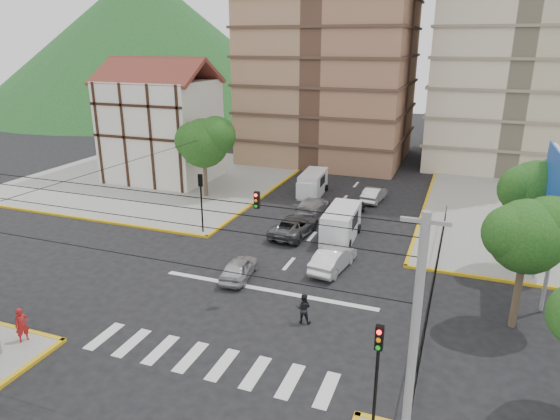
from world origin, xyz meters
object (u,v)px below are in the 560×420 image
at_px(car_silver_front_left, 239,268).
at_px(pedestrian_sw_corner, 22,325).
at_px(van_right_lane, 340,226).
at_px(traffic_light_se, 377,362).
at_px(pedestrian_crosswalk, 303,308).
at_px(traffic_light_nw, 201,193).
at_px(car_white_front_right, 333,259).
at_px(van_left_lane, 312,184).

height_order(car_silver_front_left, pedestrian_sw_corner, pedestrian_sw_corner).
distance_m(van_right_lane, car_silver_front_left, 9.09).
bearing_deg(traffic_light_se, pedestrian_crosswalk, 126.42).
distance_m(van_right_lane, pedestrian_crosswalk, 11.54).
height_order(van_right_lane, pedestrian_crosswalk, van_right_lane).
bearing_deg(traffic_light_nw, traffic_light_se, -45.00).
bearing_deg(pedestrian_sw_corner, traffic_light_se, -63.15).
bearing_deg(car_silver_front_left, pedestrian_crosswalk, 140.44).
height_order(van_right_lane, car_silver_front_left, van_right_lane).
distance_m(pedestrian_sw_corner, pedestrian_crosswalk, 13.43).
relative_size(car_white_front_right, pedestrian_sw_corner, 2.62).
xyz_separation_m(car_white_front_right, pedestrian_sw_corner, (-11.59, -13.00, 0.27)).
height_order(traffic_light_se, pedestrian_sw_corner, traffic_light_se).
distance_m(traffic_light_se, car_white_front_right, 14.11).
bearing_deg(pedestrian_sw_corner, pedestrian_crosswalk, -34.56).
bearing_deg(traffic_light_nw, car_white_front_right, -13.71).
relative_size(traffic_light_nw, van_left_lane, 0.91).
bearing_deg(traffic_light_nw, pedestrian_sw_corner, -93.39).
relative_size(van_left_lane, car_white_front_right, 1.09).
distance_m(traffic_light_se, pedestrian_sw_corner, 16.66).
relative_size(traffic_light_se, van_right_lane, 0.86).
bearing_deg(pedestrian_crosswalk, car_white_front_right, -94.53).
distance_m(traffic_light_se, pedestrian_crosswalk, 8.31).
xyz_separation_m(van_left_lane, pedestrian_crosswalk, (6.15, -21.39, -0.23)).
distance_m(van_left_lane, car_silver_front_left, 17.97).
xyz_separation_m(van_right_lane, car_white_front_right, (0.79, -4.91, -0.38)).
relative_size(traffic_light_se, car_silver_front_left, 1.16).
xyz_separation_m(traffic_light_se, van_left_lane, (-10.88, 27.81, -2.08)).
xyz_separation_m(van_right_lane, pedestrian_sw_corner, (-10.80, -17.91, -0.12)).
relative_size(van_left_lane, pedestrian_crosswalk, 3.01).
distance_m(traffic_light_nw, van_left_lane, 13.25).
xyz_separation_m(van_left_lane, pedestrian_sw_corner, (-5.64, -27.81, -0.04)).
distance_m(van_left_lane, pedestrian_crosswalk, 22.25).
distance_m(car_silver_front_left, pedestrian_sw_corner, 11.87).
xyz_separation_m(van_left_lane, car_white_front_right, (5.95, -14.81, -0.30)).
xyz_separation_m(car_silver_front_left, pedestrian_crosswalk, (5.21, -3.45, 0.16)).
bearing_deg(pedestrian_sw_corner, traffic_light_nw, 23.45).
bearing_deg(pedestrian_crosswalk, traffic_light_nw, -46.45).
relative_size(traffic_light_nw, car_white_front_right, 0.99).
xyz_separation_m(car_white_front_right, pedestrian_crosswalk, (0.20, -6.58, 0.07)).
distance_m(van_left_lane, car_white_front_right, 15.96).
bearing_deg(pedestrian_sw_corner, car_white_front_right, -14.87).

